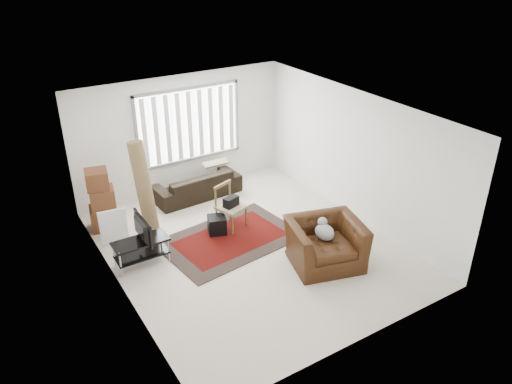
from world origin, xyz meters
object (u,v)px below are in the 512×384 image
tv_stand (141,247)px  armchair (325,240)px  side_chair (230,205)px  sofa (197,181)px  moving_boxes (102,202)px

tv_stand → armchair: armchair is taller
tv_stand → armchair: 3.31m
side_chair → tv_stand: bearing=169.2°
sofa → side_chair: (-0.02, -1.61, 0.13)m
side_chair → armchair: 2.17m
armchair → moving_boxes: bearing=148.1°
sofa → side_chair: side_chair is taller
tv_stand → moving_boxes: size_ratio=0.77×
tv_stand → moving_boxes: bearing=97.0°
moving_boxes → armchair: moving_boxes is taller
tv_stand → armchair: bearing=-31.2°
moving_boxes → armchair: (3.03, -3.34, -0.12)m
tv_stand → sofa: (2.02, 1.90, 0.02)m
moving_boxes → side_chair: (2.20, -1.34, -0.08)m
tv_stand → side_chair: 2.03m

